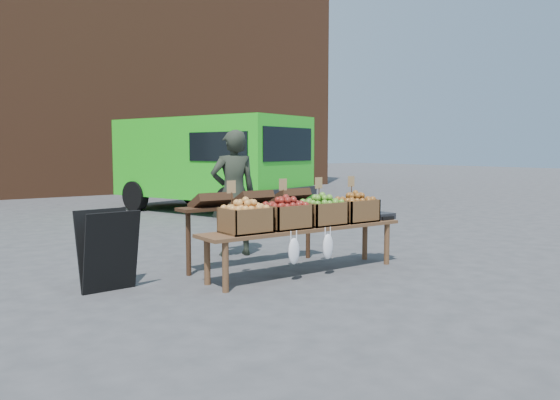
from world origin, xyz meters
TOP-DOWN VIEW (x-y plane):
  - ground at (0.00, 0.00)m, footprint 80.00×80.00m
  - brick_building at (0.00, 15.00)m, footprint 24.00×4.00m
  - delivery_van at (2.96, 6.83)m, footprint 3.69×5.41m
  - vendor at (0.60, 1.73)m, footprint 0.73×0.58m
  - chalkboard_sign at (-1.47, 0.83)m, footprint 0.59×0.35m
  - back_table at (0.42, 0.98)m, footprint 2.10×0.44m
  - display_bench at (0.69, 0.26)m, footprint 2.70×0.56m
  - crate_golden_apples at (-0.13, 0.26)m, footprint 0.50×0.40m
  - crate_russet_pears at (0.42, 0.26)m, footprint 0.50×0.40m
  - crate_red_apples at (0.97, 0.26)m, footprint 0.50×0.40m
  - crate_green_apples at (1.52, 0.26)m, footprint 0.50×0.40m
  - weighing_scale at (1.94, 0.26)m, footprint 0.34×0.30m

SIDE VIEW (x-z plane):
  - ground at x=0.00m, z-range 0.00..0.00m
  - display_bench at x=0.69m, z-range 0.00..0.57m
  - chalkboard_sign at x=-1.47m, z-range 0.00..0.87m
  - back_table at x=0.42m, z-range 0.00..1.04m
  - weighing_scale at x=1.94m, z-range 0.57..0.65m
  - crate_golden_apples at x=-0.13m, z-range 0.57..0.85m
  - crate_russet_pears at x=0.42m, z-range 0.57..0.85m
  - crate_red_apples at x=0.97m, z-range 0.57..0.85m
  - crate_green_apples at x=1.52m, z-range 0.57..0.85m
  - vendor at x=0.60m, z-range 0.00..1.75m
  - delivery_van at x=2.96m, z-range 0.00..2.22m
  - brick_building at x=0.00m, z-range 0.00..10.00m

